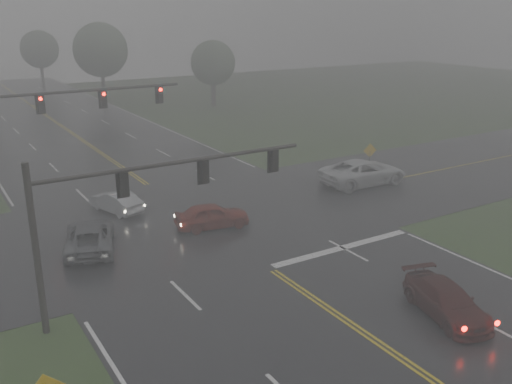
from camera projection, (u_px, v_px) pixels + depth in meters
main_road at (214, 231)px, 31.45m from camera, size 18.00×160.00×0.02m
cross_street at (198, 220)px, 33.07m from camera, size 120.00×14.00×0.02m
stop_bar at (343, 248)px, 29.14m from camera, size 8.50×0.50×0.01m
sedan_maroon at (445, 316)px, 22.75m from camera, size 2.90×4.77×1.29m
sedan_red at (212, 228)px, 31.87m from camera, size 4.36×2.40×1.40m
sedan_silver at (117, 212)px, 34.34m from camera, size 2.44×4.07×1.27m
car_grey at (91, 250)px, 28.94m from camera, size 3.79×5.52×1.40m
pickup_white at (363, 184)px, 39.71m from camera, size 6.38×3.21×1.73m
signal_gantry_near at (127, 200)px, 21.92m from camera, size 11.53×0.29×6.65m
signal_gantry_far at (45, 115)px, 35.88m from camera, size 13.42×0.38×7.51m
sign_diamond_east at (370, 154)px, 41.05m from camera, size 1.01×0.28×2.46m
tree_ne_a at (100, 50)px, 72.47m from camera, size 6.86×6.86×10.08m
tree_e_near at (213, 63)px, 70.07m from camera, size 5.47×5.47×8.04m
tree_n_far at (40, 49)px, 88.59m from camera, size 5.81×5.81×8.53m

